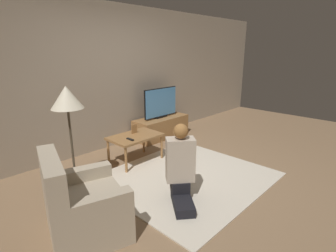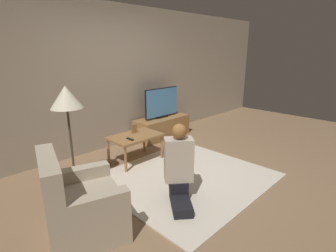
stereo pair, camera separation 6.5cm
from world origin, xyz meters
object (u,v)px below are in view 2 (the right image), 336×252
Objects in this scene: tv at (162,103)px; armchair at (80,207)px; floor_lamp at (67,103)px; coffee_table at (135,138)px; person_kneeling at (179,165)px.

tv is 3.18m from armchair.
tv is 2.45m from floor_lamp.
coffee_table is 1.35m from floor_lamp.
coffee_table is 0.86× the size of armchair.
tv is at bearing -42.39° from armchair.
tv reaches higher than armchair.
tv is at bearing 16.77° from floor_lamp.
floor_lamp is (-1.12, -0.08, 0.76)m from coffee_table.
tv is at bearing 27.14° from coffee_table.
person_kneeling reaches higher than armchair.
floor_lamp is (-2.31, -0.70, 0.43)m from tv.
tv is 1.05× the size of coffee_table.
person_kneeling reaches higher than coffee_table.
person_kneeling is (0.75, -1.22, -0.70)m from floor_lamp.
coffee_table is at bearing -39.57° from armchair.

